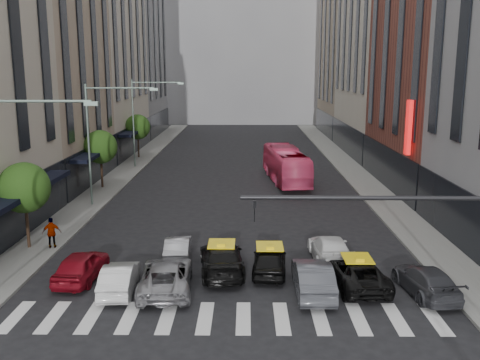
{
  "coord_description": "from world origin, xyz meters",
  "views": [
    {
      "loc": [
        0.7,
        -19.19,
        10.23
      ],
      "look_at": [
        0.35,
        10.63,
        4.0
      ],
      "focal_mm": 40.0,
      "sensor_mm": 36.0,
      "label": 1
    }
  ],
  "objects_px": {
    "car_white_front": "(119,278)",
    "streetlamp_far": "(142,111)",
    "car_red": "(81,266)",
    "taxi_left": "(222,258)",
    "streetlamp_near": "(4,168)",
    "bus": "(286,165)",
    "streetlamp_mid": "(101,128)",
    "pedestrian_far": "(52,233)",
    "taxi_center": "(270,260)"
  },
  "relations": [
    {
      "from": "car_red",
      "to": "car_white_front",
      "type": "distance_m",
      "value": 2.62
    },
    {
      "from": "streetlamp_near",
      "to": "car_red",
      "type": "bearing_deg",
      "value": 30.67
    },
    {
      "from": "streetlamp_far",
      "to": "taxi_center",
      "type": "distance_m",
      "value": 32.22
    },
    {
      "from": "streetlamp_mid",
      "to": "taxi_left",
      "type": "distance_m",
      "value": 17.25
    },
    {
      "from": "taxi_left",
      "to": "taxi_center",
      "type": "height_order",
      "value": "taxi_left"
    },
    {
      "from": "bus",
      "to": "car_red",
      "type": "bearing_deg",
      "value": 57.16
    },
    {
      "from": "pedestrian_far",
      "to": "bus",
      "type": "bearing_deg",
      "value": -141.7
    },
    {
      "from": "streetlamp_near",
      "to": "taxi_left",
      "type": "relative_size",
      "value": 1.71
    },
    {
      "from": "car_red",
      "to": "pedestrian_far",
      "type": "bearing_deg",
      "value": -51.32
    },
    {
      "from": "taxi_center",
      "to": "bus",
      "type": "bearing_deg",
      "value": -92.23
    },
    {
      "from": "taxi_left",
      "to": "pedestrian_far",
      "type": "bearing_deg",
      "value": -24.35
    },
    {
      "from": "streetlamp_mid",
      "to": "car_white_front",
      "type": "relative_size",
      "value": 2.21
    },
    {
      "from": "car_white_front",
      "to": "car_red",
      "type": "bearing_deg",
      "value": -36.56
    },
    {
      "from": "car_white_front",
      "to": "taxi_center",
      "type": "height_order",
      "value": "taxi_center"
    },
    {
      "from": "streetlamp_mid",
      "to": "taxi_center",
      "type": "xyz_separation_m",
      "value": [
        11.94,
        -13.47,
        -5.2
      ]
    },
    {
      "from": "bus",
      "to": "pedestrian_far",
      "type": "bearing_deg",
      "value": 46.19
    },
    {
      "from": "streetlamp_near",
      "to": "bus",
      "type": "distance_m",
      "value": 29.34
    },
    {
      "from": "taxi_center",
      "to": "taxi_left",
      "type": "bearing_deg",
      "value": 3.34
    },
    {
      "from": "taxi_left",
      "to": "bus",
      "type": "xyz_separation_m",
      "value": [
        4.89,
        22.64,
        0.79
      ]
    },
    {
      "from": "streetlamp_near",
      "to": "car_red",
      "type": "height_order",
      "value": "streetlamp_near"
    },
    {
      "from": "streetlamp_near",
      "to": "bus",
      "type": "relative_size",
      "value": 0.8
    },
    {
      "from": "car_white_front",
      "to": "pedestrian_far",
      "type": "height_order",
      "value": "pedestrian_far"
    },
    {
      "from": "pedestrian_far",
      "to": "taxi_center",
      "type": "bearing_deg",
      "value": 150.37
    },
    {
      "from": "car_white_front",
      "to": "taxi_center",
      "type": "relative_size",
      "value": 0.98
    },
    {
      "from": "car_red",
      "to": "car_white_front",
      "type": "relative_size",
      "value": 1.06
    },
    {
      "from": "car_white_front",
      "to": "pedestrian_far",
      "type": "distance_m",
      "value": 7.76
    },
    {
      "from": "car_red",
      "to": "streetlamp_mid",
      "type": "bearing_deg",
      "value": -75.6
    },
    {
      "from": "taxi_left",
      "to": "streetlamp_near",
      "type": "bearing_deg",
      "value": 9.45
    },
    {
      "from": "car_red",
      "to": "bus",
      "type": "xyz_separation_m",
      "value": [
        11.75,
        23.63,
        0.82
      ]
    },
    {
      "from": "car_white_front",
      "to": "streetlamp_far",
      "type": "bearing_deg",
      "value": -85.17
    },
    {
      "from": "streetlamp_far",
      "to": "streetlamp_near",
      "type": "bearing_deg",
      "value": -90.0
    },
    {
      "from": "streetlamp_near",
      "to": "streetlamp_far",
      "type": "xyz_separation_m",
      "value": [
        0.0,
        32.0,
        0.0
      ]
    },
    {
      "from": "streetlamp_near",
      "to": "taxi_center",
      "type": "distance_m",
      "value": 13.27
    },
    {
      "from": "streetlamp_far",
      "to": "car_red",
      "type": "bearing_deg",
      "value": -85.04
    },
    {
      "from": "streetlamp_mid",
      "to": "car_red",
      "type": "height_order",
      "value": "streetlamp_mid"
    },
    {
      "from": "streetlamp_mid",
      "to": "bus",
      "type": "distance_m",
      "value": 17.63
    },
    {
      "from": "car_red",
      "to": "bus",
      "type": "relative_size",
      "value": 0.39
    },
    {
      "from": "streetlamp_far",
      "to": "car_white_front",
      "type": "xyz_separation_m",
      "value": [
        4.84,
        -31.85,
        -5.23
      ]
    },
    {
      "from": "taxi_center",
      "to": "bus",
      "type": "height_order",
      "value": "bus"
    },
    {
      "from": "streetlamp_mid",
      "to": "taxi_center",
      "type": "distance_m",
      "value": 18.74
    },
    {
      "from": "streetlamp_mid",
      "to": "streetlamp_far",
      "type": "relative_size",
      "value": 1.0
    },
    {
      "from": "car_red",
      "to": "taxi_left",
      "type": "bearing_deg",
      "value": -167.77
    },
    {
      "from": "car_white_front",
      "to": "bus",
      "type": "relative_size",
      "value": 0.36
    },
    {
      "from": "taxi_center",
      "to": "pedestrian_far",
      "type": "height_order",
      "value": "pedestrian_far"
    },
    {
      "from": "streetlamp_near",
      "to": "taxi_center",
      "type": "xyz_separation_m",
      "value": [
        11.94,
        2.53,
        -5.2
      ]
    },
    {
      "from": "streetlamp_mid",
      "to": "bus",
      "type": "height_order",
      "value": "streetlamp_mid"
    },
    {
      "from": "streetlamp_far",
      "to": "pedestrian_far",
      "type": "xyz_separation_m",
      "value": [
        -0.36,
        -26.09,
        -4.86
      ]
    },
    {
      "from": "car_red",
      "to": "streetlamp_near",
      "type": "bearing_deg",
      "value": 34.69
    },
    {
      "from": "streetlamp_mid",
      "to": "streetlamp_far",
      "type": "bearing_deg",
      "value": 90.0
    },
    {
      "from": "streetlamp_mid",
      "to": "car_red",
      "type": "distance_m",
      "value": 15.56
    }
  ]
}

